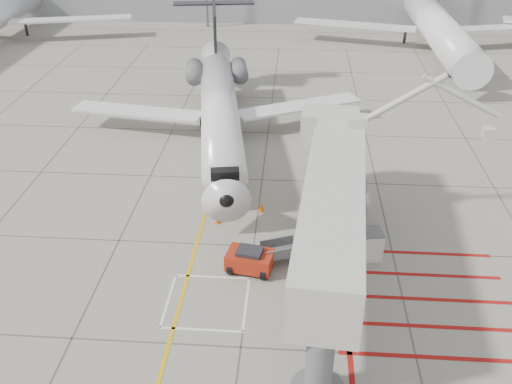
# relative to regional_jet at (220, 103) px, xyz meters

# --- Properties ---
(ground_plane) EXTENTS (260.00, 260.00, 0.00)m
(ground_plane) POSITION_rel_regional_jet_xyz_m (3.35, -15.94, -4.09)
(ground_plane) COLOR gray
(ground_plane) RESTS_ON ground
(regional_jet) EXTENTS (29.29, 34.67, 8.18)m
(regional_jet) POSITION_rel_regional_jet_xyz_m (0.00, 0.00, 0.00)
(regional_jet) COLOR silver
(regional_jet) RESTS_ON ground_plane
(jet_bridge) EXTENTS (11.20, 20.68, 7.96)m
(jet_bridge) POSITION_rel_regional_jet_xyz_m (7.45, -15.50, -0.11)
(jet_bridge) COLOR beige
(jet_bridge) RESTS_ON ground_plane
(pushback_tug) EXTENTS (2.71, 1.97, 1.44)m
(pushback_tug) POSITION_rel_regional_jet_xyz_m (3.32, -14.15, -3.37)
(pushback_tug) COLOR #9F220F
(pushback_tug) RESTS_ON ground_plane
(baggage_cart) EXTENTS (2.31, 1.90, 1.26)m
(baggage_cart) POSITION_rel_regional_jet_xyz_m (4.92, -13.25, -3.46)
(baggage_cart) COLOR #535458
(baggage_cart) RESTS_ON ground_plane
(ground_power_unit) EXTENTS (2.31, 1.56, 1.70)m
(ground_power_unit) POSITION_rel_regional_jet_xyz_m (9.50, -12.49, -3.24)
(ground_power_unit) COLOR silver
(ground_power_unit) RESTS_ON ground_plane
(cone_nose) EXTENTS (0.35, 0.35, 0.49)m
(cone_nose) POSITION_rel_regional_jet_xyz_m (0.91, -9.61, -3.85)
(cone_nose) COLOR #DE560B
(cone_nose) RESTS_ON ground_plane
(cone_side) EXTENTS (0.39, 0.39, 0.54)m
(cone_side) POSITION_rel_regional_jet_xyz_m (3.56, -8.03, -3.82)
(cone_side) COLOR orange
(cone_side) RESTS_ON ground_plane
(bg_aircraft_c) EXTENTS (32.50, 36.11, 10.83)m
(bg_aircraft_c) POSITION_rel_regional_jet_xyz_m (21.33, 30.06, 1.33)
(bg_aircraft_c) COLOR silver
(bg_aircraft_c) RESTS_ON ground_plane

